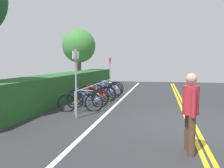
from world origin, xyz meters
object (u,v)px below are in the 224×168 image
Objects in this scene: bicycle_4 at (98,93)px; bicycle_7 at (109,88)px; tree_mid at (79,46)px; pedestrian at (191,108)px; bicycle_2 at (88,97)px; bicycle_3 at (96,94)px; sign_post_near at (76,77)px; bicycle_0 at (80,103)px; bicycle_1 at (88,99)px; bicycle_5 at (105,91)px; bicycle_6 at (106,89)px; bike_rack at (97,88)px; sign_post_far at (110,71)px.

bicycle_7 is at bearing -2.84° from bicycle_4.
bicycle_4 is 7.91m from tree_mid.
tree_mid is (13.14, 6.75, 2.06)m from pedestrian.
bicycle_2 is 3.56m from bicycle_7.
bicycle_3 is 3.42m from sign_post_near.
tree_mid is (10.69, 3.52, 1.65)m from sign_post_near.
bicycle_0 and bicycle_1 have the same top height.
bicycle_5 is 0.64m from bicycle_6.
bicycle_3 reaches higher than bicycle_6.
bicycle_1 is at bearing 178.51° from bicycle_5.
bicycle_2 is 1.05× the size of bicycle_5.
bicycle_4 is 0.41× the size of tree_mid.
bicycle_7 is at bearing 1.74° from sign_post_near.
bicycle_3 reaches higher than bicycle_2.
bike_rack reaches higher than bicycle_3.
bicycle_2 is 2.78m from bicycle_6.
bicycle_0 is at bearing 11.87° from sign_post_near.
pedestrian is at bearing -127.22° from sign_post_near.
sign_post_near is (-5.30, -0.24, 0.99)m from bicycle_6.
bike_rack is 3.77m from sign_post_far.
sign_post_far reaches higher than bicycle_6.
sign_post_far is at bearing 3.18° from sign_post_near.
pedestrian is (-6.04, -3.51, 0.32)m from bike_rack.
bicycle_4 is at bearing 177.70° from bicycle_6.
bicycle_1 is 0.95× the size of bicycle_7.
tree_mid is at bearing 18.22° from sign_post_near.
bike_rack is 1.71m from bicycle_1.
bike_rack is 0.48m from bicycle_4.
bicycle_0 is 0.74× the size of sign_post_near.
bicycle_7 is (2.82, -0.01, -0.00)m from bicycle_3.
tree_mid is at bearing 31.35° from bicycle_6.
bicycle_3 is at bearing 3.46° from sign_post_near.
tree_mid is at bearing 24.53° from bike_rack.
bicycle_3 is at bearing -177.05° from sign_post_far.
bicycle_7 is at bearing 2.36° from bicycle_5.
sign_post_far is (4.76, 0.04, 0.94)m from bicycle_2.
sign_post_far is (1.99, 0.17, 0.93)m from bicycle_6.
bicycle_7 is 0.76× the size of sign_post_near.
bicycle_3 is 1.03× the size of bicycle_4.
bicycle_6 is (3.40, 0.04, 0.01)m from bicycle_1.
bicycle_6 is at bearing 1.09° from bicycle_3.
bicycle_3 is 1.06× the size of bicycle_5.
bicycle_4 is 0.82× the size of sign_post_far.
sign_post_far is at bearing 6.08° from bicycle_5.
pedestrian reaches higher than bike_rack.
bicycle_7 is at bearing -3.77° from bicycle_6.
pedestrian is 0.76× the size of sign_post_far.
bicycle_4 is at bearing 2.06° from bike_rack.
sign_post_far is at bearing 4.86° from bicycle_6.
bicycle_0 is 0.98× the size of bicycle_5.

